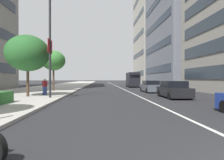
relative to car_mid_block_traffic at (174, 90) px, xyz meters
name	(u,v)px	position (x,y,z in m)	size (l,w,h in m)	color
sidewalk_right_plaza	(53,88)	(16.92, 14.73, -0.62)	(160.00, 10.34, 0.15)	#B2ADA3
lane_centre_stripe	(118,87)	(21.92, 2.75, -0.69)	(110.00, 0.16, 0.01)	silver
car_mid_block_traffic	(174,90)	(0.00, 0.00, 0.00)	(4.15, 1.92, 1.47)	black
car_following_behind	(151,87)	(6.98, 0.13, -0.02)	(4.70, 1.88, 1.45)	#4C515B
delivery_van_ahead	(133,79)	(20.90, -0.02, 0.85)	(5.82, 2.35, 2.90)	black
street_lamp_with_banners	(53,31)	(-0.60, 10.20, 4.81)	(1.26, 2.11, 9.25)	#232326
street_tree_far_plaza	(28,53)	(0.51, 12.64, 3.16)	(3.64, 3.64, 5.26)	#473323
street_tree_mid_sidewalk	(54,61)	(8.06, 12.37, 3.28)	(2.95, 2.95, 5.10)	#473323
pedestrian_on_plaza	(45,87)	(1.85, 11.61, 0.22)	(0.47, 0.39, 1.54)	#33478C
office_tower_mid_left	(167,20)	(45.39, -16.08, 21.02)	(18.24, 20.15, 43.42)	#B7B2A3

